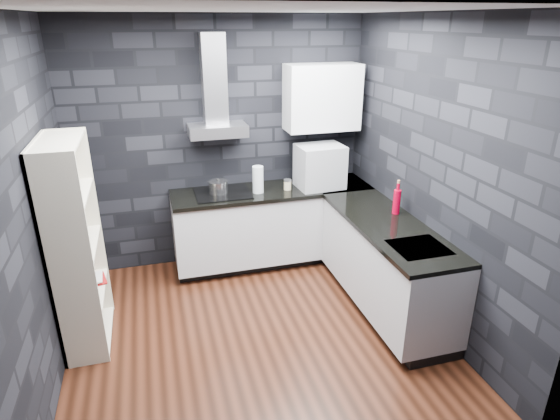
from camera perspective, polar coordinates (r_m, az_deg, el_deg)
name	(u,v)px	position (r m, az deg, el deg)	size (l,w,h in m)	color
ground	(256,335)	(4.37, -2.91, -14.94)	(3.20, 3.20, 0.00)	#3E1D10
ceiling	(249,9)	(3.48, -3.84, 23.24)	(3.20, 3.20, 0.00)	white
wall_back	(220,145)	(5.24, -7.28, 7.86)	(3.20, 0.05, 2.70)	black
wall_front	(327,307)	(2.31, 5.81, -11.70)	(3.20, 0.05, 2.70)	black
wall_left	(28,216)	(3.74, -28.38, -0.68)	(0.05, 3.20, 2.70)	black
wall_right	(433,177)	(4.34, 18.17, 3.86)	(0.05, 3.20, 2.70)	black
toekick_back	(272,256)	(5.54, -1.02, -5.58)	(2.18, 0.50, 0.10)	black
toekick_right	(386,301)	(4.82, 12.78, -10.81)	(0.50, 1.78, 0.10)	black
counter_back_cab	(272,224)	(5.32, -0.94, -1.68)	(2.20, 0.60, 0.76)	silver
counter_right_cab	(386,264)	(4.59, 12.79, -6.39)	(0.60, 1.80, 0.76)	silver
counter_back_top	(272,191)	(5.16, -0.94, 2.34)	(2.20, 0.62, 0.04)	black
counter_right_top	(389,225)	(4.41, 13.11, -1.84)	(0.62, 1.80, 0.04)	black
counter_corner_top	(339,184)	(5.42, 7.25, 3.15)	(0.62, 0.62, 0.04)	black
hood_body	(218,130)	(4.99, -7.61, 9.62)	(0.60, 0.34, 0.12)	silver
hood_chimney	(214,79)	(4.98, -8.04, 15.51)	(0.24, 0.20, 0.90)	silver
upper_cabinet	(322,97)	(5.22, 5.15, 13.51)	(0.80, 0.35, 0.70)	white
cooktop	(223,193)	(5.05, -7.01, 2.06)	(0.58, 0.50, 0.01)	black
sink_rim	(419,248)	(4.02, 16.59, -4.42)	(0.44, 0.40, 0.01)	silver
pot	(218,188)	(5.03, -7.52, 2.73)	(0.20, 0.20, 0.12)	silver
glass_vase	(258,180)	(5.02, -2.70, 3.73)	(0.12, 0.12, 0.29)	white
storage_jar	(288,185)	(5.13, 0.92, 3.04)	(0.08, 0.08, 0.10)	beige
utensil_crock	(304,180)	(5.25, 2.91, 3.68)	(0.10, 0.10, 0.13)	silver
appliance_garage	(320,167)	(5.18, 4.87, 5.20)	(0.49, 0.38, 0.49)	#ABADB1
red_bottle	(397,202)	(4.60, 14.04, 0.97)	(0.07, 0.07, 0.24)	maroon
bookshelf	(76,246)	(4.22, -23.61, -4.07)	(0.34, 0.80, 1.80)	beige
fruit_bowl	(73,250)	(4.07, -23.90, -4.47)	(0.19, 0.19, 0.05)	white
book_red	(83,272)	(4.50, -22.91, -6.97)	(0.18, 0.02, 0.24)	maroon
book_second	(82,270)	(4.49, -22.97, -6.74)	(0.16, 0.02, 0.21)	#B2B2B2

